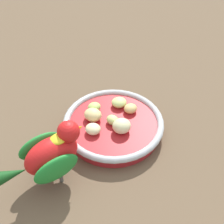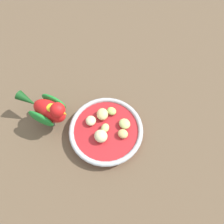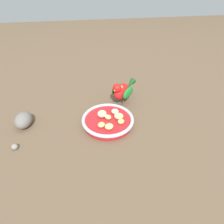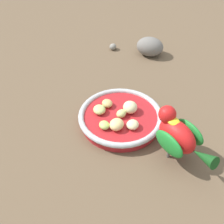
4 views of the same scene
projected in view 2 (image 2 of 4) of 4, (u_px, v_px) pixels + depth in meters
The scene contains 10 objects.
ground_plane at pixel (113, 134), 0.59m from camera, with size 4.00×4.00×0.00m, color brown.
feeding_bowl at pixel (106, 130), 0.58m from camera, with size 0.22×0.22×0.03m.
apple_piece_0 at pixel (101, 136), 0.55m from camera, with size 0.04×0.04×0.03m, color beige.
apple_piece_1 at pixel (102, 114), 0.58m from camera, with size 0.04×0.03×0.03m, color #E5C67F.
apple_piece_2 at pixel (91, 121), 0.58m from camera, with size 0.03×0.03×0.02m, color beige.
apple_piece_3 at pixel (123, 134), 0.56m from camera, with size 0.03×0.03×0.02m, color tan.
apple_piece_4 at pixel (105, 128), 0.56m from camera, with size 0.03×0.02×0.02m, color #C6D17A.
apple_piece_5 at pixel (125, 124), 0.57m from camera, with size 0.03×0.03×0.02m, color #C6D17A.
apple_piece_6 at pixel (112, 111), 0.59m from camera, with size 0.03×0.03×0.02m, color #B2CC66.
parrot at pixel (48, 110), 0.55m from camera, with size 0.14×0.14×0.12m.
Camera 2 is at (-0.07, -0.21, 0.55)m, focal length 31.63 mm.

